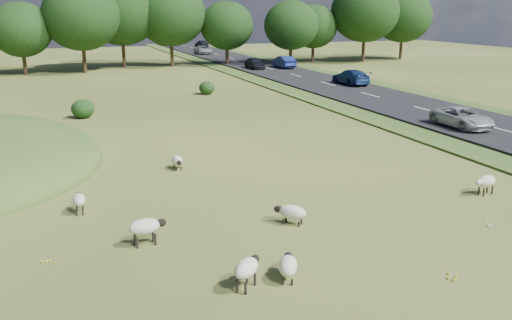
{
  "coord_description": "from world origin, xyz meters",
  "views": [
    {
      "loc": [
        -6.54,
        -19.28,
        7.64
      ],
      "look_at": [
        2.0,
        4.0,
        1.0
      ],
      "focal_mm": 40.0,
      "sensor_mm": 36.0,
      "label": 1
    }
  ],
  "objects": [
    {
      "name": "ground",
      "position": [
        0.0,
        20.0,
        0.0
      ],
      "size": [
        160.0,
        160.0,
        0.0
      ],
      "primitive_type": "plane",
      "color": "#3C4D18",
      "rests_on": "ground"
    },
    {
      "name": "road",
      "position": [
        20.0,
        30.0,
        0.12
      ],
      "size": [
        8.0,
        150.0,
        0.25
      ],
      "primitive_type": "cube",
      "color": "black",
      "rests_on": "ground"
    },
    {
      "name": "treeline",
      "position": [
        -1.06,
        55.44,
        6.57
      ],
      "size": [
        96.28,
        14.66,
        11.7
      ],
      "color": "black",
      "rests_on": "ground"
    },
    {
      "name": "shrubs",
      "position": [
        -5.9,
        27.0,
        0.66
      ],
      "size": [
        23.69,
        9.69,
        1.4
      ],
      "color": "black",
      "rests_on": "ground"
    },
    {
      "name": "sheep_0",
      "position": [
        -3.9,
        -1.51,
        0.65
      ],
      "size": [
        1.32,
        0.69,
        0.93
      ],
      "rotation": [
        0.0,
        0.0,
        0.12
      ],
      "color": "#BCB69C",
      "rests_on": "ground"
    },
    {
      "name": "sheep_1",
      "position": [
        1.38,
        -1.43,
        0.46
      ],
      "size": [
        1.17,
        1.17,
        0.73
      ],
      "rotation": [
        0.0,
        0.0,
        2.36
      ],
      "color": "#BCB69C",
      "rests_on": "ground"
    },
    {
      "name": "sheep_2",
      "position": [
        10.41,
        -1.14,
        0.59
      ],
      "size": [
        1.21,
        0.71,
        0.84
      ],
      "rotation": [
        0.0,
        0.0,
        3.36
      ],
      "color": "#BCB69C",
      "rests_on": "ground"
    },
    {
      "name": "sheep_3",
      "position": [
        -0.48,
        -5.44,
        0.45
      ],
      "size": [
        0.91,
        1.29,
        0.72
      ],
      "rotation": [
        0.0,
        0.0,
        1.15
      ],
      "color": "#BCB69C",
      "rests_on": "ground"
    },
    {
      "name": "sheep_4",
      "position": [
        -5.79,
        2.44,
        0.54
      ],
      "size": [
        0.53,
        1.08,
        0.77
      ],
      "rotation": [
        0.0,
        0.0,
        1.5
      ],
      "color": "#BCB69C",
      "rests_on": "ground"
    },
    {
      "name": "sheep_5",
      "position": [
        -1.77,
        -5.53,
        0.63
      ],
      "size": [
        1.16,
        1.15,
        0.9
      ],
      "rotation": [
        0.0,
        0.0,
        0.78
      ],
      "color": "#BCB69C",
      "rests_on": "ground"
    },
    {
      "name": "sheep_6",
      "position": [
        -0.91,
        7.18,
        0.42
      ],
      "size": [
        0.54,
        1.16,
        0.66
      ],
      "rotation": [
        0.0,
        0.0,
        4.68
      ],
      "color": "#BCB69C",
      "rests_on": "ground"
    },
    {
      "name": "car_0",
      "position": [
        18.1,
        9.75,
        0.88
      ],
      "size": [
        2.08,
        4.51,
        1.25
      ],
      "primitive_type": "imported",
      "color": "silver",
      "rests_on": "road"
    },
    {
      "name": "car_1",
      "position": [
        18.1,
        48.36,
        0.94
      ],
      "size": [
        1.64,
        4.07,
        1.39
      ],
      "primitive_type": "imported",
      "color": "black",
      "rests_on": "road"
    },
    {
      "name": "car_3",
      "position": [
        21.9,
        88.48,
        0.92
      ],
      "size": [
        1.87,
        4.61,
        1.34
      ],
      "primitive_type": "imported",
      "rotation": [
        0.0,
        0.0,
        3.14
      ],
      "color": "black",
      "rests_on": "road"
    },
    {
      "name": "car_4",
      "position": [
        21.9,
        30.86,
        0.98
      ],
      "size": [
        2.05,
        5.04,
        1.46
      ],
      "primitive_type": "imported",
      "rotation": [
        0.0,
        0.0,
        3.14
      ],
      "color": "navy",
      "rests_on": "road"
    },
    {
      "name": "car_5",
      "position": [
        21.9,
        48.03,
        1.0
      ],
      "size": [
        1.58,
        4.54,
        1.5
      ],
      "primitive_type": "imported",
      "rotation": [
        0.0,
        0.0,
        3.14
      ],
      "color": "navy",
      "rests_on": "road"
    },
    {
      "name": "car_7",
      "position": [
        18.1,
        73.4,
        0.91
      ],
      "size": [
        2.18,
        4.72,
        1.31
      ],
      "primitive_type": "imported",
      "color": "#ABADB3",
      "rests_on": "road"
    }
  ]
}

